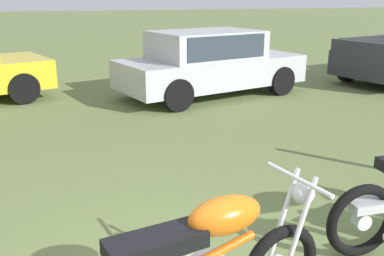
{
  "coord_description": "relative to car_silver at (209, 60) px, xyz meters",
  "views": [
    {
      "loc": [
        -0.7,
        -2.53,
        2.19
      ],
      "look_at": [
        0.69,
        1.87,
        0.79
      ],
      "focal_mm": 41.58,
      "sensor_mm": 36.0,
      "label": 1
    }
  ],
  "objects": [
    {
      "name": "car_silver",
      "position": [
        0.0,
        0.0,
        0.0
      ],
      "size": [
        4.41,
        2.73,
        1.43
      ],
      "rotation": [
        0.0,
        0.0,
        0.26
      ],
      "color": "#B2B5BA",
      "rests_on": "ground"
    }
  ]
}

